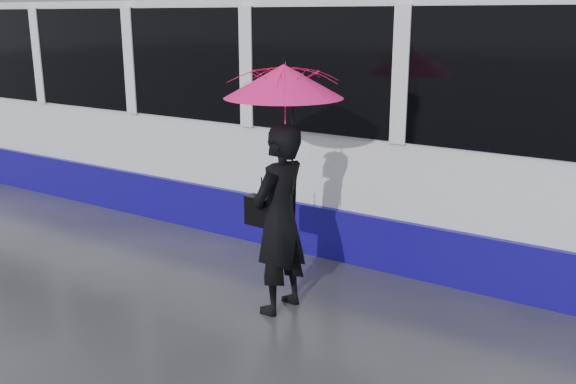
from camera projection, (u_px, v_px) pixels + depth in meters
The scene contains 6 objects.
ground at pixel (317, 309), 6.36m from camera, with size 90.00×90.00×0.00m, color #2A292E.
rails at pixel (415, 237), 8.37m from camera, with size 34.00×1.51×0.02m.
tram at pixel (332, 106), 8.61m from camera, with size 26.00×2.56×3.35m.
woman at pixel (279, 220), 6.11m from camera, with size 0.67×0.44×1.85m, color black.
umbrella at pixel (284, 105), 5.79m from camera, with size 1.15×1.15×1.25m.
handbag at pixel (262, 211), 6.23m from camera, with size 0.34×0.16×0.47m.
Camera 1 is at (2.95, -5.02, 2.81)m, focal length 40.00 mm.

